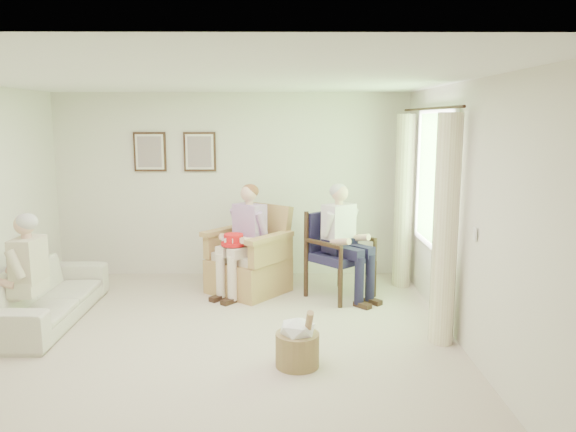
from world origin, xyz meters
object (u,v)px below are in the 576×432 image
Objects in this scene: hatbox at (298,342)px; person_wicker at (247,232)px; person_dark at (341,233)px; red_hat at (234,240)px; sofa at (44,295)px; wood_armchair at (340,250)px; wicker_armchair at (249,265)px; person_sofa at (23,269)px.

person_wicker is at bearing 105.49° from hatbox.
person_dark is 1.34m from red_hat.
red_hat is at bearing -69.34° from sofa.
wood_armchair reaches higher than hatbox.
hatbox is at bearing -147.20° from wood_armchair.
hatbox is (0.59, -2.27, -0.13)m from wicker_armchair.
person_dark is at bearing -0.91° from red_hat.
person_dark is (1.18, -0.31, 0.48)m from wicker_armchair.
hatbox is (0.75, -1.98, -0.51)m from red_hat.
wicker_armchair is at bearing 126.43° from person_sofa.
sofa is 6.60× the size of red_hat.
sofa is at bearing 153.49° from wood_armchair.
person_wicker is 4.49× the size of red_hat.
red_hat is (-1.34, -0.15, 0.16)m from wood_armchair.
person_dark is at bearing 23.68° from wicker_armchair.
person_dark is (3.40, 0.75, 0.54)m from sofa.
person_dark is at bearing 30.61° from person_wicker.
hatbox is at bearing -113.24° from sofa.
wood_armchair is at bearing 74.62° from hatbox.
wood_armchair is 0.76× the size of person_wicker.
wood_armchair reaches higher than sofa.
person_dark is 2.40× the size of hatbox.
person_dark reaches higher than wood_armchair.
person_sofa reaches higher than red_hat.
sofa is (-2.22, -1.07, -0.06)m from wicker_armchair.
wood_armchair is at bearing 6.58° from red_hat.
person_sofa reaches higher than hatbox.
person_sofa is (-0.00, -0.44, 0.42)m from sofa.
person_wicker is (-1.18, -0.01, 0.24)m from wood_armchair.
hatbox is at bearing -69.23° from red_hat.
wicker_armchair is 2.71m from person_sofa.
wicker_armchair is 3.63× the size of red_hat.
sofa is 2.46m from person_wicker.
person_dark is at bearing 73.31° from hatbox.
person_sofa is at bearing -149.36° from red_hat.
person_dark is at bearing 111.58° from person_sofa.
person_wicker is at bearing -67.47° from sofa.
person_dark is at bearing -77.48° from sofa.
hatbox is at bearing -35.86° from person_wicker.
person_sofa is (-3.40, -1.20, -0.13)m from person_dark.
wood_armchair is 3.66m from person_sofa.
wood_armchair is 0.75× the size of person_dark.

